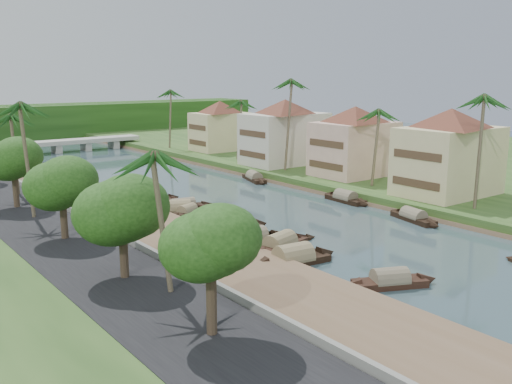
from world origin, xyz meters
TOP-DOWN VIEW (x-y plane):
  - ground at (0.00, 0.00)m, footprint 220.00×220.00m
  - left_bank at (-16.00, 20.00)m, footprint 10.00×180.00m
  - right_bank at (19.00, 20.00)m, footprint 16.00×180.00m
  - road at (-24.50, 20.00)m, footprint 8.00×180.00m
  - retaining_wall at (-20.20, 20.00)m, footprint 0.40×180.00m
  - far_right_fill at (56.00, 20.00)m, footprint 60.00×220.00m
  - treeline at (0.00, 100.00)m, footprint 120.00×14.00m
  - bridge at (0.00, 72.00)m, footprint 28.00×4.00m
  - building_near at (18.99, -2.00)m, footprint 14.85×14.85m
  - building_mid at (19.99, 14.00)m, footprint 14.11×14.11m
  - building_far at (18.99, 28.00)m, footprint 15.59×15.59m
  - building_distant at (19.99, 48.00)m, footprint 12.62×12.62m
  - sampan_0 at (-7.86, -15.78)m, footprint 7.59×4.64m
  - sampan_1 at (-10.11, -7.60)m, footprint 8.86×2.95m
  - sampan_2 at (-8.47, -3.91)m, footprint 8.83×4.00m
  - sampan_3 at (-9.62, -0.90)m, footprint 8.80×2.62m
  - sampan_4 at (-9.15, -0.87)m, footprint 7.26×2.10m
  - sampan_5 at (-8.03, 4.05)m, footprint 7.80×4.12m
  - sampan_6 at (-9.01, 6.56)m, footprint 7.54×2.42m
  - sampan_7 at (-8.69, 11.82)m, footprint 6.28×3.61m
  - sampan_8 at (-8.96, 13.21)m, footprint 7.70×4.65m
  - sampan_9 at (-7.77, 14.35)m, footprint 8.04×3.00m
  - sampan_10 at (-9.37, 18.70)m, footprint 7.88×3.39m
  - sampan_11 at (-8.63, 19.80)m, footprint 7.04×1.98m
  - sampan_12 at (-8.67, 27.42)m, footprint 8.78×3.85m
  - sampan_13 at (-8.82, 26.50)m, footprint 7.17×4.51m
  - sampan_14 at (9.22, -4.78)m, footprint 3.20×8.11m
  - sampan_15 at (10.24, 6.09)m, footprint 2.08×7.98m
  - sampan_16 at (9.82, 24.00)m, footprint 3.93×8.39m
  - canoe_1 at (-6.16, -2.70)m, footprint 5.63×1.71m
  - canoe_2 at (-9.50, 21.04)m, footprint 5.13×1.95m
  - palm_0 at (15.00, -8.28)m, footprint 3.20×3.20m
  - palm_1 at (16.00, 6.86)m, footprint 3.20×3.20m
  - palm_2 at (15.00, 22.88)m, footprint 3.20×3.20m
  - palm_3 at (16.00, 36.62)m, footprint 3.20×3.20m
  - palm_4 at (-23.00, -9.99)m, footprint 3.20×3.20m
  - palm_5 at (-24.00, 15.76)m, footprint 3.20×3.20m
  - palm_6 at (-22.00, 28.36)m, footprint 3.20×3.20m
  - palm_7 at (14.00, 56.61)m, footprint 3.20×3.20m
  - tree_0 at (-24.00, -16.76)m, footprint 4.53×4.53m
  - tree_1 at (-24.00, -5.59)m, footprint 5.46×5.46m
  - tree_2 at (-24.00, 6.54)m, footprint 5.17×5.17m
  - tree_3 at (-24.00, 21.43)m, footprint 5.12×5.12m
  - tree_6 at (24.00, 28.80)m, footprint 4.26×4.26m
  - person_near at (-15.36, -6.95)m, footprint 0.65×0.58m
  - person_far at (-14.67, 9.16)m, footprint 0.77×0.64m

SIDE VIEW (x-z plane):
  - ground at x=0.00m, z-range 0.00..0.00m
  - canoe_2 at x=-9.50m, z-range -0.27..0.47m
  - canoe_1 at x=-6.16m, z-range -0.35..0.55m
  - left_bank at x=-16.00m, z-range 0.00..0.80m
  - sampan_7 at x=-8.69m, z-range -0.47..1.27m
  - sampan_14 at x=9.22m, z-range -0.58..1.39m
  - sampan_13 at x=-8.82m, z-range -0.60..1.42m
  - sampan_9 at x=-7.77m, z-range -0.60..1.42m
  - sampan_11 at x=-8.63m, z-range -0.61..1.43m
  - sampan_16 at x=9.82m, z-range -0.61..1.44m
  - sampan_0 at x=-7.86m, z-range -0.61..1.43m
  - sampan_4 at x=-9.15m, z-range -0.62..1.44m
  - sampan_12 at x=-8.67m, z-range -0.63..1.45m
  - sampan_15 at x=10.24m, z-range -0.65..1.48m
  - sampan_10 at x=-9.37m, z-range -0.66..1.48m
  - sampan_6 at x=-9.01m, z-range -0.69..1.52m
  - sampan_2 at x=-8.47m, z-range -0.72..1.56m
  - sampan_3 at x=-9.62m, z-range -0.74..1.58m
  - sampan_8 at x=-8.96m, z-range -0.75..1.59m
  - sampan_5 at x=-8.03m, z-range -0.78..1.62m
  - sampan_1 at x=-10.11m, z-range -0.85..1.69m
  - far_right_fill at x=56.00m, z-range 0.00..1.15m
  - right_bank at x=19.00m, z-range 0.00..1.20m
  - road at x=-24.50m, z-range 0.00..1.40m
  - retaining_wall at x=-20.20m, z-range 0.80..1.90m
  - person_far at x=-14.67m, z-range 0.80..2.25m
  - person_near at x=-15.36m, z-range 0.80..2.29m
  - bridge at x=0.00m, z-range 0.52..2.92m
  - treeline at x=0.00m, z-range 0.00..8.00m
  - building_distant at x=19.99m, z-range 1.28..10.48m
  - building_mid at x=19.99m, z-range 1.28..10.98m
  - tree_2 at x=-24.00m, z-range 2.68..9.62m
  - tree_1 at x=-24.00m, z-range 2.63..9.70m
  - building_near at x=18.99m, z-range 1.28..11.48m
  - building_far at x=18.99m, z-range 1.28..11.48m
  - tree_0 at x=-24.00m, z-range 2.96..10.00m
  - tree_3 at x=-24.00m, z-range 2.86..10.14m
  - tree_6 at x=24.00m, z-range 3.03..10.45m
  - palm_4 at x=-23.00m, z-range 4.97..15.60m
  - palm_6 at x=-22.00m, z-range 5.01..15.76m
  - palm_1 at x=16.00m, z-range 4.98..16.06m
  - palm_3 at x=16.00m, z-range 5.01..16.17m
  - palm_7 at x=14.00m, z-range 5.60..18.05m
  - palm_5 at x=-24.00m, z-range 5.88..18.51m
  - palm_0 at x=15.00m, z-range 6.03..19.41m
  - palm_2 at x=15.00m, z-range 6.64..21.34m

